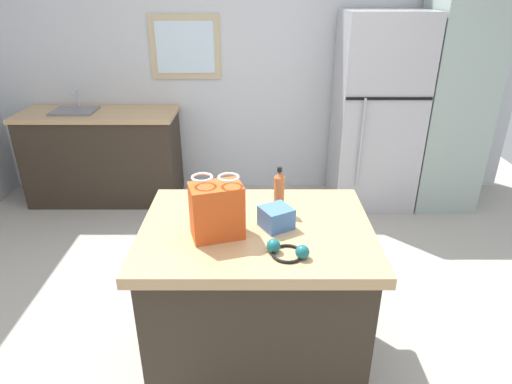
{
  "coord_description": "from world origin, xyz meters",
  "views": [
    {
      "loc": [
        0.02,
        -2.18,
        2.0
      ],
      "look_at": [
        0.02,
        0.06,
        0.95
      ],
      "focal_mm": 30.9,
      "sensor_mm": 36.0,
      "label": 1
    }
  ],
  "objects_px": {
    "kitchen_island": "(256,297)",
    "tall_cabinet": "(452,99)",
    "small_box": "(276,217)",
    "bottle": "(279,192)",
    "refrigerator": "(376,113)",
    "ear_defenders": "(287,251)",
    "shopping_bag": "(216,210)"
  },
  "relations": [
    {
      "from": "kitchen_island",
      "to": "tall_cabinet",
      "type": "relative_size",
      "value": 0.56
    },
    {
      "from": "small_box",
      "to": "bottle",
      "type": "distance_m",
      "value": 0.18
    },
    {
      "from": "refrigerator",
      "to": "kitchen_island",
      "type": "bearing_deg",
      "value": -117.89
    },
    {
      "from": "bottle",
      "to": "ear_defenders",
      "type": "height_order",
      "value": "bottle"
    },
    {
      "from": "small_box",
      "to": "ear_defenders",
      "type": "relative_size",
      "value": 0.73
    },
    {
      "from": "small_box",
      "to": "bottle",
      "type": "relative_size",
      "value": 0.55
    },
    {
      "from": "kitchen_island",
      "to": "tall_cabinet",
      "type": "height_order",
      "value": "tall_cabinet"
    },
    {
      "from": "refrigerator",
      "to": "tall_cabinet",
      "type": "xyz_separation_m",
      "value": [
        0.69,
        0.0,
        0.13
      ]
    },
    {
      "from": "refrigerator",
      "to": "bottle",
      "type": "height_order",
      "value": "refrigerator"
    },
    {
      "from": "refrigerator",
      "to": "small_box",
      "type": "height_order",
      "value": "refrigerator"
    },
    {
      "from": "small_box",
      "to": "tall_cabinet",
      "type": "bearing_deg",
      "value": 51.29
    },
    {
      "from": "small_box",
      "to": "ear_defenders",
      "type": "bearing_deg",
      "value": -80.6
    },
    {
      "from": "tall_cabinet",
      "to": "kitchen_island",
      "type": "bearing_deg",
      "value": -130.37
    },
    {
      "from": "refrigerator",
      "to": "bottle",
      "type": "xyz_separation_m",
      "value": [
        -1.02,
        -2.0,
        0.11
      ]
    },
    {
      "from": "small_box",
      "to": "ear_defenders",
      "type": "height_order",
      "value": "small_box"
    },
    {
      "from": "refrigerator",
      "to": "ear_defenders",
      "type": "xyz_separation_m",
      "value": [
        -1.0,
        -2.42,
        0.02
      ]
    },
    {
      "from": "small_box",
      "to": "shopping_bag",
      "type": "bearing_deg",
      "value": -164.19
    },
    {
      "from": "ear_defenders",
      "to": "small_box",
      "type": "bearing_deg",
      "value": 99.4
    },
    {
      "from": "shopping_bag",
      "to": "bottle",
      "type": "relative_size",
      "value": 1.22
    },
    {
      "from": "tall_cabinet",
      "to": "small_box",
      "type": "relative_size",
      "value": 14.68
    },
    {
      "from": "tall_cabinet",
      "to": "small_box",
      "type": "height_order",
      "value": "tall_cabinet"
    },
    {
      "from": "shopping_bag",
      "to": "ear_defenders",
      "type": "distance_m",
      "value": 0.39
    },
    {
      "from": "tall_cabinet",
      "to": "shopping_bag",
      "type": "bearing_deg",
      "value": -131.99
    },
    {
      "from": "tall_cabinet",
      "to": "ear_defenders",
      "type": "distance_m",
      "value": 2.95
    },
    {
      "from": "small_box",
      "to": "refrigerator",
      "type": "bearing_deg",
      "value": 64.27
    },
    {
      "from": "tall_cabinet",
      "to": "refrigerator",
      "type": "bearing_deg",
      "value": -179.98
    },
    {
      "from": "tall_cabinet",
      "to": "small_box",
      "type": "xyz_separation_m",
      "value": [
        -1.74,
        -2.16,
        -0.08
      ]
    },
    {
      "from": "refrigerator",
      "to": "shopping_bag",
      "type": "height_order",
      "value": "refrigerator"
    },
    {
      "from": "kitchen_island",
      "to": "shopping_bag",
      "type": "xyz_separation_m",
      "value": [
        -0.19,
        -0.09,
        0.58
      ]
    },
    {
      "from": "refrigerator",
      "to": "bottle",
      "type": "bearing_deg",
      "value": -117.1
    },
    {
      "from": "small_box",
      "to": "ear_defenders",
      "type": "xyz_separation_m",
      "value": [
        0.04,
        -0.25,
        -0.03
      ]
    },
    {
      "from": "kitchen_island",
      "to": "ear_defenders",
      "type": "bearing_deg",
      "value": -61.78
    }
  ]
}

